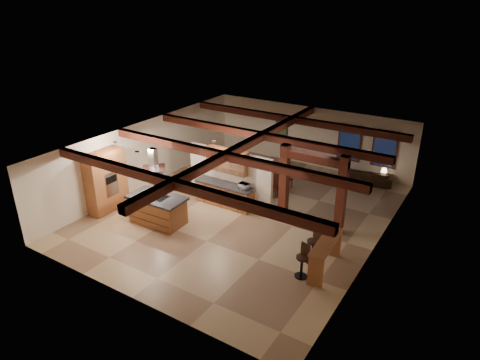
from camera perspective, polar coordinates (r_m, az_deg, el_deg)
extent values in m
plane|color=tan|center=(16.68, 0.61, -4.33)|extent=(12.00, 12.00, 0.00)
plane|color=white|center=(21.07, 9.29, 5.77)|extent=(10.00, 0.00, 10.00)
plane|color=white|center=(11.97, -14.86, -9.55)|extent=(10.00, 0.00, 10.00)
plane|color=white|center=(18.96, -12.35, 3.47)|extent=(0.00, 12.00, 12.00)
plane|color=white|center=(14.33, 17.94, -4.05)|extent=(0.00, 12.00, 12.00)
plane|color=#3C1D13|center=(15.52, 0.66, 5.15)|extent=(12.00, 12.00, 0.00)
cube|color=#3D180F|center=(12.58, -8.96, -0.47)|extent=(10.00, 0.25, 0.28)
cube|color=#3D180F|center=(14.54, -2.04, 3.23)|extent=(10.00, 0.25, 0.28)
cube|color=#3D180F|center=(16.63, 3.02, 5.90)|extent=(10.00, 0.25, 0.28)
cube|color=#3D180F|center=(18.94, 7.09, 7.99)|extent=(10.00, 0.25, 0.28)
cube|color=#3D180F|center=(15.57, 0.66, 4.66)|extent=(0.28, 12.00, 0.28)
cube|color=#3D180F|center=(15.83, 5.91, -0.23)|extent=(0.30, 0.30, 2.90)
cube|color=#3D180F|center=(15.09, 13.37, -2.05)|extent=(0.30, 0.30, 2.90)
cube|color=#3D180F|center=(14.99, 9.84, 2.87)|extent=(2.50, 0.28, 0.28)
cube|color=white|center=(17.07, -1.34, 0.45)|extent=(3.80, 0.18, 2.20)
cube|color=#905C2E|center=(17.21, -17.44, -0.14)|extent=(0.64, 1.60, 2.40)
cube|color=silver|center=(17.01, -16.76, -0.51)|extent=(0.06, 0.62, 0.95)
cube|color=black|center=(16.91, -16.74, 0.07)|extent=(0.01, 0.50, 0.28)
cube|color=#905C2E|center=(17.05, -2.05, -2.06)|extent=(2.40, 0.60, 0.86)
cube|color=black|center=(16.85, -2.07, -0.62)|extent=(2.50, 0.66, 0.08)
cube|color=#905C2E|center=(16.64, -1.71, 2.61)|extent=(1.80, 0.34, 0.95)
cube|color=silver|center=(16.51, -2.06, 2.42)|extent=(1.74, 0.02, 0.90)
pyramid|color=silver|center=(15.56, -11.26, 0.07)|extent=(1.10, 1.10, 0.45)
cube|color=silver|center=(15.25, -11.50, 2.85)|extent=(0.26, 0.22, 0.73)
cube|color=#3D180F|center=(20.35, 14.40, 4.82)|extent=(1.10, 0.05, 1.70)
cube|color=black|center=(20.32, 14.37, 4.80)|extent=(0.95, 0.02, 1.55)
cube|color=#3D180F|center=(19.96, 18.73, 3.92)|extent=(1.10, 0.05, 1.70)
cube|color=black|center=(19.93, 18.71, 3.90)|extent=(0.95, 0.02, 1.55)
cube|color=#3D180F|center=(21.54, 5.59, 7.07)|extent=(0.65, 0.04, 0.85)
cube|color=#224F26|center=(21.51, 5.56, 7.05)|extent=(0.55, 0.01, 0.75)
cylinder|color=silver|center=(15.03, -13.56, 3.70)|extent=(0.16, 0.16, 0.03)
cylinder|color=silver|center=(15.67, -3.43, 5.17)|extent=(0.16, 0.16, 0.03)
cylinder|color=silver|center=(16.20, -16.33, 4.87)|extent=(0.16, 0.16, 0.03)
cube|color=#905C2E|center=(16.09, -10.91, -4.00)|extent=(2.03, 1.06, 0.95)
cube|color=black|center=(15.86, -11.05, -2.33)|extent=(2.17, 1.20, 0.09)
cube|color=black|center=(15.84, -11.07, -2.17)|extent=(0.85, 0.58, 0.02)
imported|color=#38180E|center=(18.48, 3.48, -0.33)|extent=(1.89, 1.13, 0.64)
imported|color=black|center=(19.94, 16.71, 0.48)|extent=(2.21, 1.18, 0.61)
imported|color=silver|center=(16.34, 0.53, -0.83)|extent=(0.44, 0.33, 0.23)
cube|color=#905C2E|center=(13.19, 11.48, -8.09)|extent=(0.62, 2.00, 0.06)
cube|color=#905C2E|center=(12.76, 10.03, -11.93)|extent=(0.45, 0.13, 0.98)
cube|color=#905C2E|center=(14.19, 12.42, -8.14)|extent=(0.45, 0.13, 0.98)
cube|color=#3D180F|center=(19.88, 18.49, -0.02)|extent=(0.45, 0.45, 0.50)
cylinder|color=black|center=(19.75, 18.61, 0.84)|extent=(0.06, 0.06, 0.15)
cone|color=#FFCD99|center=(19.70, 18.67, 1.25)|extent=(0.27, 0.27, 0.17)
cylinder|color=black|center=(12.96, 8.34, -10.32)|extent=(0.33, 0.33, 0.06)
cube|color=black|center=(12.96, 8.74, -9.25)|extent=(0.31, 0.06, 0.36)
cylinder|color=black|center=(13.15, 8.26, -11.50)|extent=(0.05, 0.05, 0.63)
cylinder|color=black|center=(13.33, 8.18, -12.57)|extent=(0.36, 0.36, 0.03)
cylinder|color=black|center=(12.95, 8.25, -10.17)|extent=(0.34, 0.34, 0.07)
cube|color=black|center=(12.94, 8.75, -9.07)|extent=(0.32, 0.11, 0.38)
cylinder|color=black|center=(13.15, 8.16, -11.40)|extent=(0.06, 0.06, 0.67)
cylinder|color=black|center=(13.33, 8.08, -12.54)|extent=(0.38, 0.38, 0.03)
cylinder|color=black|center=(13.64, 9.71, -8.09)|extent=(0.37, 0.37, 0.07)
cube|color=black|center=(13.62, 10.31, -7.00)|extent=(0.34, 0.17, 0.41)
cylinder|color=black|center=(13.84, 9.60, -9.39)|extent=(0.06, 0.06, 0.72)
cylinder|color=black|center=(14.03, 9.50, -10.59)|extent=(0.41, 0.41, 0.03)
cube|color=#3D180F|center=(18.29, 0.65, -0.21)|extent=(0.42, 0.42, 0.06)
cube|color=#3D180F|center=(18.30, 1.02, 0.98)|extent=(0.39, 0.08, 0.70)
cylinder|color=#3D180F|center=(18.36, -0.05, -0.89)|extent=(0.05, 0.05, 0.39)
cylinder|color=#3D180F|center=(18.18, 0.75, -1.14)|extent=(0.05, 0.05, 0.39)
cylinder|color=#3D180F|center=(18.59, 0.54, -0.56)|extent=(0.05, 0.05, 0.39)
cylinder|color=#3D180F|center=(18.42, 1.33, -0.81)|extent=(0.05, 0.05, 0.39)
cube|color=#3D180F|center=(19.27, 2.96, 1.05)|extent=(0.42, 0.42, 0.06)
cube|color=#3D180F|center=(18.99, 2.65, 1.83)|extent=(0.39, 0.08, 0.70)
cylinder|color=#3D180F|center=(19.40, 3.60, 0.48)|extent=(0.05, 0.05, 0.39)
cylinder|color=#3D180F|center=(19.56, 2.83, 0.70)|extent=(0.05, 0.05, 0.39)
cylinder|color=#3D180F|center=(19.16, 3.07, 0.18)|extent=(0.05, 0.05, 0.39)
cylinder|color=#3D180F|center=(19.32, 2.30, 0.40)|extent=(0.05, 0.05, 0.39)
cube|color=#3D180F|center=(17.62, 4.06, -1.26)|extent=(0.42, 0.42, 0.06)
cube|color=#3D180F|center=(17.62, 4.45, -0.02)|extent=(0.39, 0.08, 0.70)
cylinder|color=#3D180F|center=(17.67, 3.33, -1.96)|extent=(0.05, 0.05, 0.39)
cylinder|color=#3D180F|center=(17.52, 4.19, -2.23)|extent=(0.05, 0.05, 0.39)
cylinder|color=#3D180F|center=(17.91, 3.90, -1.60)|extent=(0.05, 0.05, 0.39)
cylinder|color=#3D180F|center=(17.76, 4.75, -1.87)|extent=(0.05, 0.05, 0.39)
cube|color=#3D180F|center=(18.63, 6.28, 0.11)|extent=(0.42, 0.42, 0.06)
cube|color=#3D180F|center=(18.34, 6.01, 0.90)|extent=(0.39, 0.08, 0.70)
cylinder|color=#3D180F|center=(18.78, 6.91, -0.48)|extent=(0.05, 0.05, 0.39)
cylinder|color=#3D180F|center=(18.92, 6.09, -0.24)|extent=(0.05, 0.05, 0.39)
cylinder|color=#3D180F|center=(18.53, 6.41, -0.81)|extent=(0.05, 0.05, 0.39)
cylinder|color=#3D180F|center=(18.67, 5.58, -0.56)|extent=(0.05, 0.05, 0.39)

